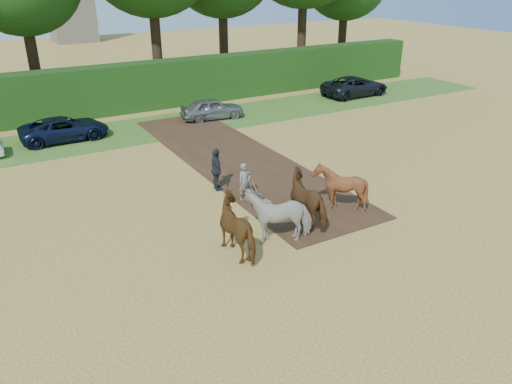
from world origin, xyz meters
name	(u,v)px	position (x,y,z in m)	size (l,w,h in m)	color
ground	(290,226)	(0.00, 0.00, 0.00)	(120.00, 120.00, 0.00)	gold
earth_strip	(236,159)	(1.50, 7.00, 0.03)	(4.50, 17.00, 0.05)	#472D1C
grass_verge	(157,128)	(0.00, 14.00, 0.01)	(50.00, 5.00, 0.03)	#38601E
hedgerow	(131,88)	(0.00, 18.50, 1.50)	(46.00, 1.60, 3.00)	#14380F
spectator_far	(216,170)	(-0.86, 4.25, 0.90)	(1.06, 0.44, 1.81)	#21222D
plough_team	(293,205)	(-0.02, -0.17, 0.93)	(6.21, 4.81, 1.88)	brown
parked_cars	(157,116)	(0.10, 14.08, 0.68)	(35.21, 2.98, 1.41)	silver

